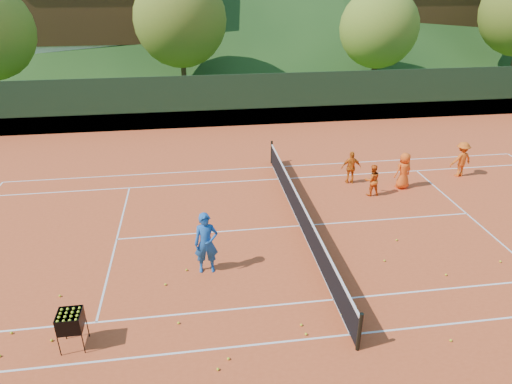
{
  "coord_description": "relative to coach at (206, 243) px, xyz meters",
  "views": [
    {
      "loc": [
        -3.59,
        -13.78,
        8.25
      ],
      "look_at": [
        -1.61,
        0.0,
        1.48
      ],
      "focal_mm": 32.0,
      "sensor_mm": 36.0,
      "label": 1
    }
  ],
  "objects": [
    {
      "name": "ground",
      "position": [
        3.42,
        2.23,
        -0.99
      ],
      "size": [
        400.0,
        400.0,
        0.0
      ],
      "primitive_type": "plane",
      "color": "#264B17",
      "rests_on": "ground"
    },
    {
      "name": "clay_court",
      "position": [
        3.42,
        2.23,
        -0.98
      ],
      "size": [
        40.0,
        24.0,
        0.02
      ],
      "primitive_type": "cube",
      "color": "#C2461F",
      "rests_on": "ground"
    },
    {
      "name": "coach",
      "position": [
        0.0,
        0.0,
        0.0
      ],
      "size": [
        0.72,
        0.47,
        1.95
      ],
      "primitive_type": "imported",
      "rotation": [
        0.0,
        0.0,
        -0.01
      ],
      "color": "#1A56A9",
      "rests_on": "clay_court"
    },
    {
      "name": "student_a",
      "position": [
        6.82,
        4.28,
        -0.32
      ],
      "size": [
        0.66,
        0.52,
        1.32
      ],
      "primitive_type": "imported",
      "rotation": [
        0.0,
        0.0,
        3.18
      ],
      "color": "#E45C14",
      "rests_on": "clay_court"
    },
    {
      "name": "student_b",
      "position": [
        6.37,
        5.53,
        -0.26
      ],
      "size": [
        0.87,
        0.44,
        1.42
      ],
      "primitive_type": "imported",
      "rotation": [
        0.0,
        0.0,
        3.03
      ],
      "color": "orange",
      "rests_on": "clay_court"
    },
    {
      "name": "student_c",
      "position": [
        8.36,
        4.76,
        -0.2
      ],
      "size": [
        0.86,
        0.67,
        1.54
      ],
      "primitive_type": "imported",
      "rotation": [
        0.0,
        0.0,
        3.41
      ],
      "color": "#FA5816",
      "rests_on": "clay_court"
    },
    {
      "name": "student_d",
      "position": [
        11.39,
        5.57,
        -0.19
      ],
      "size": [
        1.11,
        0.77,
        1.58
      ],
      "primitive_type": "imported",
      "rotation": [
        0.0,
        0.0,
        3.33
      ],
      "color": "#E65C14",
      "rests_on": "clay_court"
    },
    {
      "name": "tennis_ball_0",
      "position": [
        -5.02,
        -2.01,
        -0.94
      ],
      "size": [
        0.07,
        0.07,
        0.07
      ],
      "primitive_type": "sphere",
      "color": "#C9D723",
      "rests_on": "clay_court"
    },
    {
      "name": "tennis_ball_1",
      "position": [
        -0.64,
        0.07,
        -0.94
      ],
      "size": [
        0.07,
        0.07,
        0.07
      ],
      "primitive_type": "sphere",
      "color": "#C9D723",
      "rests_on": "clay_court"
    },
    {
      "name": "tennis_ball_2",
      "position": [
        6.41,
        0.78,
        -0.94
      ],
      "size": [
        0.07,
        0.07,
        0.07
      ],
      "primitive_type": "sphere",
      "color": "#C9D723",
      "rests_on": "clay_court"
    },
    {
      "name": "tennis_ball_3",
      "position": [
        0.05,
        -3.91,
        -0.94
      ],
      "size": [
        0.07,
        0.07,
        0.07
      ],
      "primitive_type": "sphere",
      "color": "#C9D723",
      "rests_on": "clay_court"
    },
    {
      "name": "tennis_ball_5",
      "position": [
        5.79,
        -3.83,
        -0.94
      ],
      "size": [
        0.07,
        0.07,
        0.07
      ],
      "primitive_type": "sphere",
      "color": "#C9D723",
      "rests_on": "clay_court"
    },
    {
      "name": "tennis_ball_6",
      "position": [
        2.31,
        -3.11,
        -0.94
      ],
      "size": [
        0.07,
        0.07,
        0.07
      ],
      "primitive_type": "sphere",
      "color": "#C9D723",
      "rests_on": "clay_court"
    },
    {
      "name": "tennis_ball_7",
      "position": [
        9.1,
        -0.89,
        -0.94
      ],
      "size": [
        0.07,
        0.07,
        0.07
      ],
      "primitive_type": "sphere",
      "color": "#C9D723",
      "rests_on": "clay_court"
    },
    {
      "name": "tennis_ball_8",
      "position": [
        5.53,
        -0.32,
        -0.94
      ],
      "size": [
        0.07,
        0.07,
        0.07
      ],
      "primitive_type": "sphere",
      "color": "#C9D723",
      "rests_on": "clay_court"
    },
    {
      "name": "tennis_ball_9",
      "position": [
        3.43,
        -2.53,
        -0.94
      ],
      "size": [
        0.07,
        0.07,
        0.07
      ],
      "primitive_type": "sphere",
      "color": "#C9D723",
      "rests_on": "clay_court"
    },
    {
      "name": "tennis_ball_10",
      "position": [
        -1.25,
        -0.57,
        -0.94
      ],
      "size": [
        0.07,
        0.07,
        0.07
      ],
      "primitive_type": "sphere",
      "color": "#C9D723",
      "rests_on": "clay_court"
    },
    {
      "name": "tennis_ball_12",
      "position": [
        0.31,
        -3.64,
        -0.94
      ],
      "size": [
        0.07,
        0.07,
        0.07
      ],
      "primitive_type": "sphere",
      "color": "#C9D723",
      "rests_on": "clay_court"
    },
    {
      "name": "tennis_ball_13",
      "position": [
        7.06,
        -1.29,
        -0.94
      ],
      "size": [
        0.07,
        0.07,
        0.07
      ],
      "primitive_type": "sphere",
      "color": "#C9D723",
      "rests_on": "clay_court"
    },
    {
      "name": "tennis_ball_16",
      "position": [
        -3.95,
        -2.42,
        -0.94
      ],
      "size": [
        0.07,
        0.07,
        0.07
      ],
      "primitive_type": "sphere",
      "color": "#C9D723",
      "rests_on": "clay_court"
    },
    {
      "name": "tennis_ball_18",
      "position": [
        -5.04,
        -2.78,
        -0.94
      ],
      "size": [
        0.07,
        0.07,
        0.07
      ],
      "primitive_type": "sphere",
      "color": "#C9D723",
      "rests_on": "clay_court"
    },
    {
      "name": "tennis_ball_20",
      "position": [
        2.27,
        -2.77,
        -0.94
      ],
      "size": [
        0.07,
        0.07,
        0.07
      ],
      "primitive_type": "sphere",
      "color": "#C9D723",
      "rests_on": "clay_court"
    },
    {
      "name": "tennis_ball_22",
      "position": [
        -0.86,
        -2.25,
        -0.94
      ],
      "size": [
        0.07,
        0.07,
        0.07
      ],
      "primitive_type": "sphere",
      "color": "#C9D723",
      "rests_on": "clay_court"
    },
    {
      "name": "tennis_ball_23",
      "position": [
        -4.16,
        -0.67,
        -0.94
      ],
      "size": [
        0.07,
        0.07,
        0.07
      ],
      "primitive_type": "sphere",
      "color": "#C9D723",
      "rests_on": "clay_court"
    },
    {
      "name": "court_lines",
      "position": [
        3.42,
        2.23,
        -0.97
      ],
      "size": [
        23.83,
        11.03,
        0.0
      ],
      "color": "white",
      "rests_on": "clay_court"
    },
    {
      "name": "tennis_net",
      "position": [
        3.42,
        2.23,
        -0.47
      ],
      "size": [
        0.1,
        12.07,
        1.1
      ],
      "color": "black",
      "rests_on": "clay_court"
    },
    {
      "name": "perimeter_fence",
      "position": [
        3.42,
        2.23,
        0.27
      ],
      "size": [
        40.4,
        24.24,
        3.0
      ],
      "color": "black",
      "rests_on": "clay_court"
    },
    {
      "name": "ball_hopper",
      "position": [
        -3.33,
        -2.65,
        -0.23
      ],
      "size": [
        0.57,
        0.57,
        1.0
      ],
      "color": "black",
      "rests_on": "clay_court"
    },
    {
      "name": "chalet_left",
      "position": [
        -6.58,
        32.23,
        4.65
      ],
      "size": [
        13.8,
        9.93,
        12.92
      ],
      "color": "beige",
      "rests_on": "ground"
    },
    {
      "name": "chalet_mid",
      "position": [
        9.42,
        36.23,
        4.0
      ],
      "size": [
        12.65,
        8.82,
        11.45
      ],
      "color": "beige",
      "rests_on": "ground"
    },
    {
      "name": "chalet_right",
      "position": [
        23.42,
        32.23,
        4.26
      ],
      "size": [
        11.5,
        8.82,
        11.91
      ],
      "color": "beige",
      "rests_on": "ground"
    },
    {
      "name": "tree_b",
      "position": [
        -0.58,
        22.23,
        4.2
      ],
      "size": [
        6.4,
        6.4,
        8.4
      ],
      "color": "#402B19",
      "rests_on": "ground"
    },
    {
      "name": "tree_c",
      "position": [
        13.42,
        21.23,
        3.55
      ],
      "size": [
        5.6,
        5.6,
        7.35
      ],
      "color": "#3D2618",
      "rests_on": "ground"
    }
  ]
}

